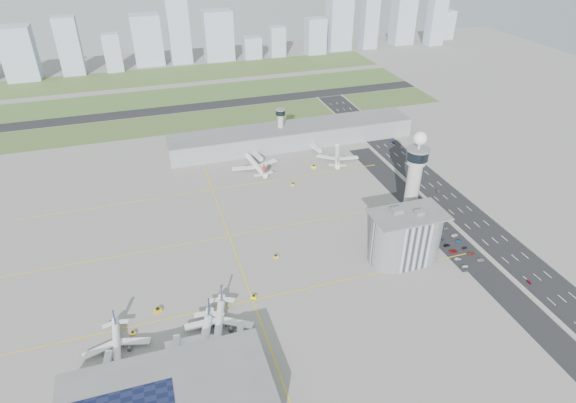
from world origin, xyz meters
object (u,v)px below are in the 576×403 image
object	(u,v)px
jet_bridge_near_2	(241,347)
car_hw_0	(529,282)
airplane_near_b	(203,340)
tug_1	(158,310)
tug_3	(276,256)
car_lot_5	(433,234)
tug_0	(133,333)
car_lot_1	(458,259)
tug_2	(254,297)
jet_bridge_near_1	(175,363)
airplane_near_a	(116,344)
tug_4	(293,184)
airplane_near_c	(218,321)
car_lot_8	(465,248)
car_lot_7	(471,253)
admin_building	(405,237)
tug_5	(314,166)
control_tower	(414,177)
car_lot_3	(447,245)
car_lot_2	(454,251)
car_lot_4	(441,240)
car_lot_6	(481,260)
car_hw_2	(393,143)
car_lot_10	(455,235)
airplane_far_b	(338,153)
secondary_tower	(281,124)
car_lot_9	(459,241)
car_hw_1	(438,191)
jet_bridge_far_0	(254,154)
car_lot_0	(465,266)
car_lot_11	(446,229)
jet_bridge_near_0	(104,380)

from	to	relation	value
jet_bridge_near_2	car_hw_0	world-z (taller)	jet_bridge_near_2
airplane_near_b	tug_1	size ratio (longest dim) A/B	12.35
tug_3	car_lot_5	xyz separation A→B (m)	(100.36, -7.93, -0.27)
tug_0	car_lot_1	world-z (taller)	tug_0
tug_1	tug_2	size ratio (longest dim) A/B	1.21
jet_bridge_near_1	airplane_near_a	bearing A→B (deg)	65.11
tug_4	tug_2	bearing A→B (deg)	93.66
airplane_near_c	car_lot_8	size ratio (longest dim) A/B	11.57
airplane_near_b	jet_bridge_near_1	xyz separation A→B (m)	(-13.65, -6.38, -3.23)
car_lot_5	car_lot_7	world-z (taller)	car_lot_7
admin_building	tug_3	bearing A→B (deg)	162.07
tug_5	car_lot_7	distance (m)	140.95
control_tower	car_lot_3	size ratio (longest dim) A/B	16.68
tug_0	car_lot_2	size ratio (longest dim) A/B	0.60
airplane_near_b	tug_5	bearing A→B (deg)	161.75
car_lot_3	car_lot_4	size ratio (longest dim) A/B	1.01
jet_bridge_near_1	car_lot_3	xyz separation A→B (m)	(166.39, 41.12, -2.29)
car_lot_6	car_hw_2	size ratio (longest dim) A/B	0.96
admin_building	car_lot_4	xyz separation A→B (m)	(31.11, 8.08, -14.65)
car_lot_3	tug_5	bearing A→B (deg)	18.77
car_lot_8	car_lot_7	bearing A→B (deg)	175.76
tug_3	car_lot_3	size ratio (longest dim) A/B	0.74
car_lot_10	control_tower	bearing A→B (deg)	38.63
admin_building	jet_bridge_near_2	world-z (taller)	admin_building
airplane_far_b	tug_1	bearing A→B (deg)	153.23
tug_2	car_hw_2	xyz separation A→B (m)	(162.13, 150.72, -0.24)
secondary_tower	tug_4	world-z (taller)	secondary_tower
tug_5	car_lot_9	distance (m)	129.42
airplane_near_a	tug_2	distance (m)	70.50
car_lot_3	car_lot_7	size ratio (longest dim) A/B	0.97
car_lot_3	tug_0	bearing A→B (deg)	94.50
car_lot_8	car_hw_1	size ratio (longest dim) A/B	0.90
tug_0	tug_3	bearing A→B (deg)	99.13
jet_bridge_far_0	car_lot_10	size ratio (longest dim) A/B	3.12
tug_4	admin_building	bearing A→B (deg)	140.25
airplane_near_b	tug_4	bearing A→B (deg)	164.30
car_hw_0	car_hw_2	distance (m)	185.41
jet_bridge_near_1	airplane_near_b	bearing A→B (deg)	-54.95
car_lot_10	car_lot_0	bearing A→B (deg)	148.11
tug_1	car_lot_9	xyz separation A→B (m)	(180.68, 4.47, -0.41)
car_lot_6	car_hw_0	world-z (taller)	car_lot_6
car_lot_9	tug_2	bearing A→B (deg)	103.66
car_lot_2	car_lot_9	size ratio (longest dim) A/B	1.24
car_lot_5	car_lot_10	distance (m)	13.03
tug_2	car_lot_10	size ratio (longest dim) A/B	0.65
jet_bridge_near_1	car_lot_11	size ratio (longest dim) A/B	3.40
admin_building	jet_bridge_near_0	size ratio (longest dim) A/B	3.00
tug_5	car_lot_3	distance (m)	127.13
car_lot_10	jet_bridge_near_0	bearing A→B (deg)	94.71
car_lot_5	car_lot_7	xyz separation A→B (m)	(10.64, -24.05, 0.01)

